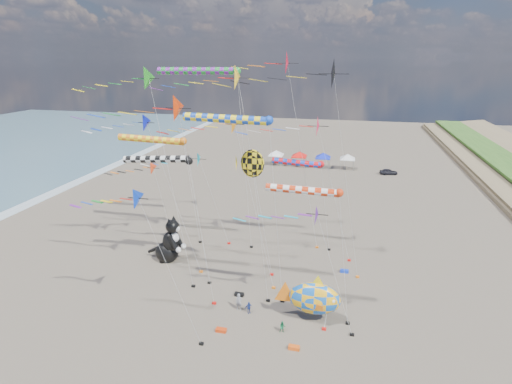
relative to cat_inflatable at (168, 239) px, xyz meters
The scene contains 31 objects.
ground 18.38m from the cat_inflatable, 56.19° to the right, with size 260.00×260.00×0.00m, color brown.
delta_kite_0 20.73m from the cat_inflatable, 16.05° to the left, with size 12.06×2.53×16.55m.
delta_kite_1 15.56m from the cat_inflatable, 21.65° to the right, with size 11.67×2.05×17.39m.
delta_kite_2 19.29m from the cat_inflatable, 28.67° to the right, with size 10.55×1.97×11.18m.
delta_kite_3 8.12m from the cat_inflatable, 146.29° to the left, with size 8.33×1.74×10.99m.
delta_kite_4 24.92m from the cat_inflatable, ahead, with size 14.12×3.05×22.38m.
delta_kite_5 17.36m from the cat_inflatable, 58.52° to the right, with size 11.88×2.39×19.61m.
delta_kite_6 13.15m from the cat_inflatable, 123.76° to the right, with size 11.53×1.99×17.10m.
delta_kite_7 9.52m from the cat_inflatable, 87.22° to the left, with size 11.30×1.98×11.72m.
delta_kite_8 22.59m from the cat_inflatable, 33.94° to the left, with size 16.32×2.83×23.09m.
delta_kite_9 18.08m from the cat_inflatable, 72.25° to the right, with size 9.96×2.30×21.63m.
delta_kite_10 15.92m from the cat_inflatable, 72.67° to the right, with size 9.71×1.91×13.04m.
delta_kite_11 19.37m from the cat_inflatable, ahead, with size 11.70×2.64×21.77m.
windsock_0 11.89m from the cat_inflatable, 123.16° to the left, with size 9.86×0.86×13.36m.
windsock_1 10.86m from the cat_inflatable, 65.94° to the right, with size 8.36×0.72×13.32m.
windsock_2 17.22m from the cat_inflatable, 26.39° to the left, with size 7.35×0.73×11.07m.
windsock_3 19.81m from the cat_inflatable, 24.02° to the right, with size 7.57×0.67×12.40m.
windsock_4 17.79m from the cat_inflatable, 29.23° to the right, with size 9.18×0.76×17.63m.
windsock_5 18.92m from the cat_inflatable, 62.83° to the left, with size 10.72×0.82×21.19m.
angelfish_kite 14.92m from the cat_inflatable, 17.89° to the right, with size 3.74×3.02×14.33m.
cat_inflatable is the anchor object (origin of this frame).
fish_inflatable 18.62m from the cat_inflatable, 23.43° to the right, with size 5.94×2.02×4.64m.
person_adult 12.73m from the cat_inflatable, 35.36° to the right, with size 0.61×0.40×1.67m, color gray.
child_green 17.67m from the cat_inflatable, 32.93° to the right, with size 0.52×0.41×1.08m, color #197444.
child_blue 13.74m from the cat_inflatable, 33.82° to the right, with size 0.68×0.28×1.16m, color navy.
kite_bag_0 11.23m from the cat_inflatable, 27.65° to the right, with size 0.90×0.44×0.30m, color black.
kite_bag_1 19.76m from the cat_inflatable, 35.43° to the right, with size 0.90×0.44×0.30m, color #E35313.
kite_bag_2 14.57m from the cat_inflatable, 47.86° to the right, with size 0.90×0.44×0.30m, color red.
kite_bag_3 19.87m from the cat_inflatable, ahead, with size 0.90×0.44×0.30m, color blue.
tent_row 46.38m from the cat_inflatable, 75.50° to the left, with size 19.20×4.20×3.80m.
parked_car 50.89m from the cat_inflatable, 57.55° to the left, with size 1.38×3.43×1.17m, color #26262D.
Camera 1 is at (8.87, -22.50, 22.19)m, focal length 28.00 mm.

